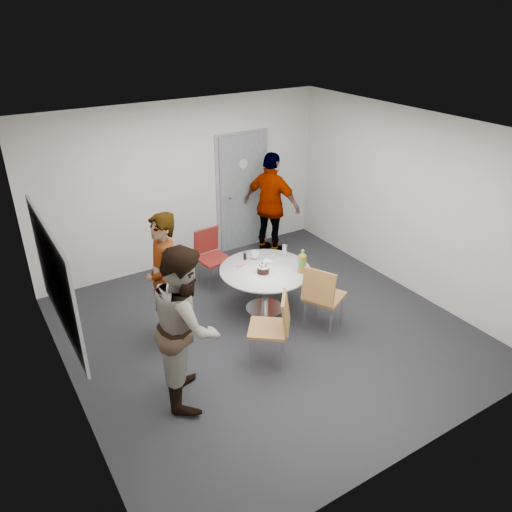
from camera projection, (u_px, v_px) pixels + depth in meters
floor at (266, 331)px, 6.78m from camera, size 5.00×5.00×0.00m
ceiling at (268, 131)px, 5.56m from camera, size 5.00×5.00×0.00m
wall_back at (183, 185)px, 8.06m from camera, size 5.00×0.00×5.00m
wall_left at (58, 297)px, 4.99m from camera, size 0.00×5.00×5.00m
wall_right at (409, 203)px, 7.34m from camera, size 0.00×5.00×5.00m
wall_front at (425, 346)px, 4.27m from camera, size 5.00×0.00×5.00m
door at (242, 192)px, 8.71m from camera, size 1.02×0.17×2.12m
whiteboard at (56, 279)px, 5.12m from camera, size 0.04×1.90×1.25m
table at (267, 274)px, 7.01m from camera, size 1.27×1.27×1.00m
chair_near_left at (276, 323)px, 5.94m from camera, size 0.65×0.64×0.94m
chair_near_right at (322, 293)px, 6.51m from camera, size 0.66×0.63×0.97m
chair_far at (210, 252)px, 7.67m from camera, size 0.47×0.51×0.92m
person_main at (164, 281)px, 6.17m from camera, size 0.51×0.71×1.80m
person_left at (186, 325)px, 5.30m from camera, size 0.99×1.10×1.85m
person_right at (272, 205)px, 8.49m from camera, size 0.87×1.15×1.82m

